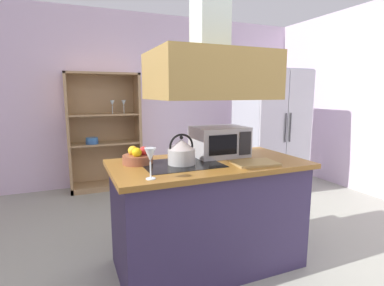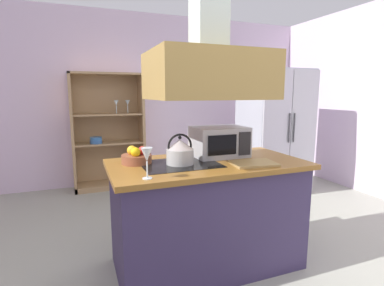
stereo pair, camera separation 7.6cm
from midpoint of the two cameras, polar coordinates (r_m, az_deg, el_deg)
name	(u,v)px [view 2 (the right image)]	position (r m, az deg, el deg)	size (l,w,h in m)	color
ground_plane	(217,281)	(2.58, 5.66, -24.80)	(7.80, 7.80, 0.00)	#9B9D8D
wall_back	(138,99)	(4.99, -9.95, 8.22)	(6.00, 0.12, 2.70)	silver
kitchen_island	(207,214)	(2.56, 3.77, -13.37)	(1.57, 0.83, 0.90)	#382E51
range_hood	(208,59)	(2.38, 4.12, 15.71)	(0.90, 0.70, 1.30)	#AA8743
refrigerator	(274,131)	(4.60, 15.88, 2.23)	(0.90, 0.77, 1.79)	#AFB3C0
dish_cabinet	(108,138)	(4.75, -15.30, 0.94)	(1.06, 0.40, 1.75)	tan
kettle	(180,152)	(2.32, -1.39, -1.66)	(0.22, 0.22, 0.24)	#B8B9B6
cutting_board	(254,163)	(2.38, 12.62, -3.83)	(0.34, 0.24, 0.02)	#AB8B50
microwave	(219,142)	(2.63, 6.05, 0.27)	(0.46, 0.35, 0.26)	#B7BABF
wine_glass_on_counter	(147,156)	(1.93, -7.55, -2.47)	(0.08, 0.08, 0.21)	silver
fruit_bowl	(137,157)	(2.39, -9.70, -2.69)	(0.24, 0.24, 0.14)	brown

